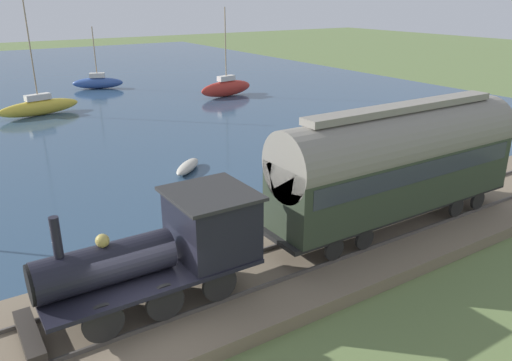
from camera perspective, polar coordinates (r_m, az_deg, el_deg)
The scene contains 8 objects.
ground_plane at distance 14.69m, azimuth -12.42°, elevation -16.37°, with size 200.00×200.00×0.00m, color #607542.
rail_embankment at distance 14.86m, azimuth -13.04°, elevation -14.90°, with size 5.21×56.00×0.57m.
steam_locomotive at distance 14.14m, azimuth -9.62°, elevation -7.07°, with size 2.50×6.55×3.18m.
passenger_coach at distance 18.87m, azimuth 16.04°, elevation 2.30°, with size 2.34×10.88×4.56m.
sailboat_blue at distance 52.52m, azimuth -17.63°, elevation 10.65°, with size 2.90×4.88×5.90m.
sailboat_red at distance 46.29m, azimuth -3.41°, elevation 10.55°, with size 1.91×5.67×7.74m.
sailboat_yellow at distance 42.08m, azimuth -23.54°, elevation 7.78°, with size 2.43×6.34×9.31m.
rowboat_off_pier at distance 26.37m, azimuth -7.83°, elevation 1.57°, with size 2.35×2.38×0.49m.
Camera 1 is at (-11.26, 3.68, 8.68)m, focal length 35.00 mm.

